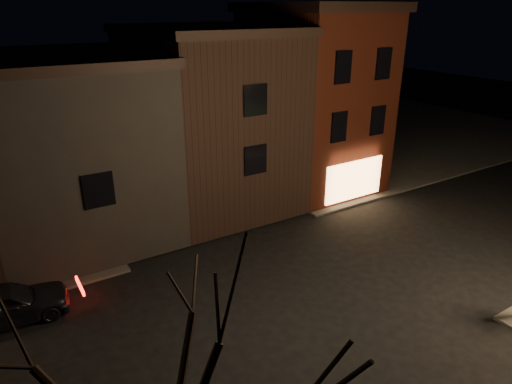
% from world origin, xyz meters
% --- Properties ---
extents(ground, '(120.00, 120.00, 0.00)m').
position_xyz_m(ground, '(0.00, 0.00, 0.00)').
color(ground, black).
rests_on(ground, ground).
extents(sidewalk_far_right, '(30.00, 30.00, 0.12)m').
position_xyz_m(sidewalk_far_right, '(20.00, 20.00, 0.06)').
color(sidewalk_far_right, '#2D2B28').
rests_on(sidewalk_far_right, ground).
extents(corner_building, '(6.50, 8.50, 10.50)m').
position_xyz_m(corner_building, '(8.00, 9.47, 5.40)').
color(corner_building, '#46170C').
rests_on(corner_building, ground).
extents(row_building_a, '(7.30, 10.30, 9.40)m').
position_xyz_m(row_building_a, '(1.50, 10.50, 4.83)').
color(row_building_a, black).
rests_on(row_building_a, ground).
extents(row_building_b, '(7.80, 10.30, 8.40)m').
position_xyz_m(row_building_b, '(-5.75, 10.50, 4.33)').
color(row_building_b, black).
rests_on(row_building_b, ground).
extents(parked_car_a, '(4.38, 1.96, 1.46)m').
position_xyz_m(parked_car_a, '(-9.75, 4.08, 0.73)').
color(parked_car_a, black).
rests_on(parked_car_a, ground).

